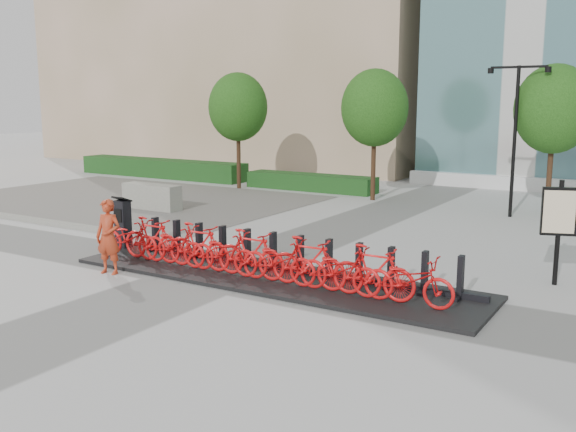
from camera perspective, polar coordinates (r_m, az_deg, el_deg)
The scene contains 26 objects.
ground at distance 14.67m, azimuth -6.43°, elevation -5.14°, with size 120.00×120.00×0.00m, color #A2A2A2.
gravel_patch at distance 26.36m, azimuth -14.31°, elevation 1.46°, with size 14.00×14.00×0.00m, color #484848.
curb at distance 23.14m, azimuth -23.36°, elevation -0.07°, with size 14.00×0.25×0.15m, color gray.
hedge_a at distance 33.70m, azimuth -11.20°, elevation 4.19°, with size 10.00×1.40×0.90m, color #1A4119.
hedge_b at distance 28.17m, azimuth 2.02°, elevation 3.03°, with size 6.00×1.20×0.70m, color #1A4119.
tree_0 at distance 28.56m, azimuth -4.47°, elevation 9.62°, with size 2.60×2.60×5.10m.
tree_1 at distance 25.30m, azimuth 7.71°, elevation 9.49°, with size 2.60×2.60×5.10m.
tree_2 at distance 23.44m, azimuth 22.58°, elevation 8.76°, with size 2.60×2.60×5.10m.
streetlamp at distance 22.65m, azimuth 19.57°, elevation 7.77°, with size 2.00×0.20×5.00m.
dock_pad at distance 14.17m, azimuth -1.51°, elevation -5.47°, with size 9.60×2.40×0.08m, color black.
dock_rail_posts at distance 14.41m, azimuth -0.28°, elevation -3.29°, with size 8.02×0.50×0.85m, color black, non-canonical shape.
bike_0 at distance 16.20m, azimuth -13.87°, elevation -1.90°, with size 0.63×1.80×0.95m, color red.
bike_1 at distance 15.69m, azimuth -12.02°, elevation -2.02°, with size 0.49×1.75×1.05m, color red.
bike_2 at distance 15.22m, azimuth -10.04°, elevation -2.53°, with size 0.63×1.80×0.95m, color red.
bike_3 at distance 14.76m, azimuth -7.94°, elevation -2.67°, with size 0.49×1.75×1.05m, color red.
bike_4 at distance 14.33m, azimuth -5.71°, elevation -3.22°, with size 0.63×1.80×0.95m, color red.
bike_5 at distance 13.91m, azimuth -3.34°, elevation -3.38°, with size 0.49×1.75×1.05m, color red.
bike_6 at distance 13.53m, azimuth -0.83°, elevation -3.97°, with size 0.63×1.80×0.95m, color red.
bike_7 at distance 13.16m, azimuth 1.83°, elevation -4.15°, with size 0.49×1.75×1.05m, color red.
bike_8 at distance 12.84m, azimuth 4.63°, elevation -4.78°, with size 0.63×1.80×0.95m, color red.
bike_9 at distance 12.54m, azimuth 7.58°, elevation -4.97°, with size 0.49×1.75×1.05m, color red.
bike_10 at distance 12.29m, azimuth 10.66°, elevation -5.62°, with size 0.63×1.80×0.95m, color red.
kiosk at distance 17.28m, azimuth -14.47°, elevation -0.58°, with size 0.42×0.35×1.36m.
worker_red at distance 14.98m, azimuth -15.67°, elevation -1.79°, with size 0.62×0.41×1.70m, color #B1361A.
jersey_barrier at distance 23.67m, azimuth -12.02°, elevation 1.69°, with size 2.35×0.64×0.91m, color gray.
map_sign at distance 14.57m, azimuth 22.98°, elevation -0.01°, with size 0.73×0.35×2.25m.
Camera 1 is at (8.73, -11.14, 3.87)m, focal length 40.00 mm.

